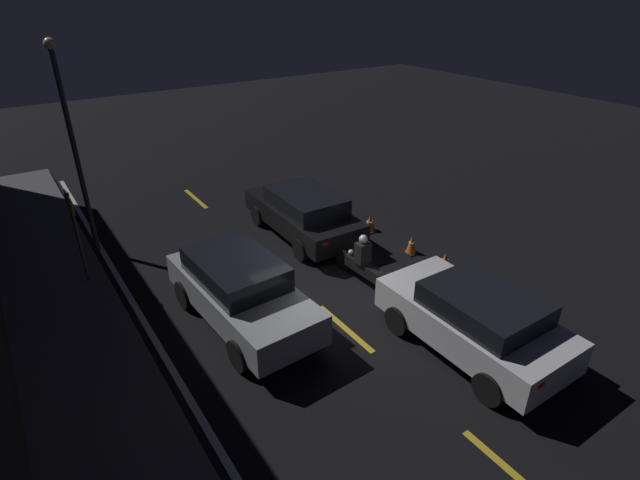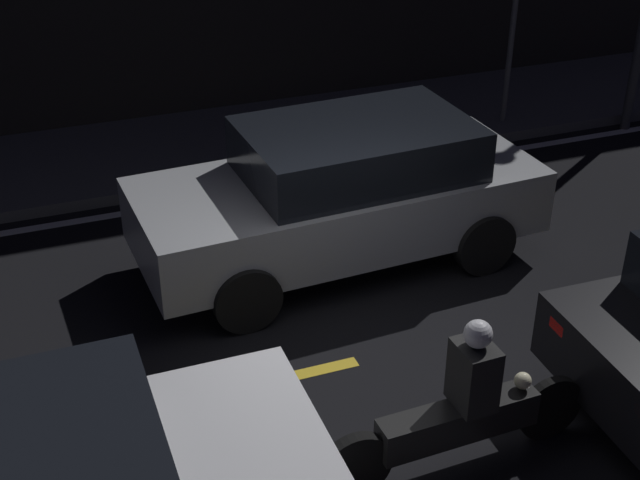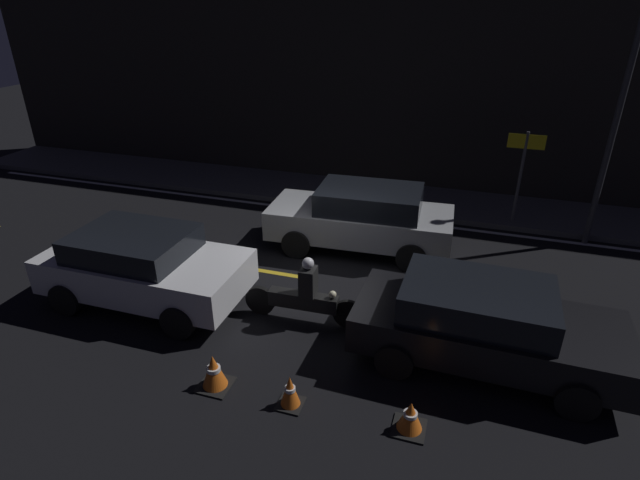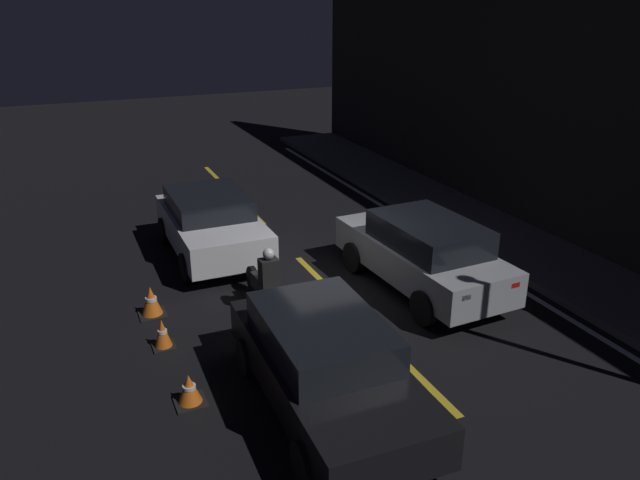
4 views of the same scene
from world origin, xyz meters
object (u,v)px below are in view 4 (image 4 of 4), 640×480
(hatchback_silver, at_px, (423,252))
(traffic_cone_far, at_px, (189,389))
(traffic_cone_near, at_px, (151,301))
(traffic_cone_mid, at_px, (163,334))
(van_black, at_px, (326,362))
(motorcycle, at_px, (268,286))
(sedan_white, at_px, (211,223))

(hatchback_silver, height_order, traffic_cone_far, hatchback_silver)
(hatchback_silver, distance_m, traffic_cone_near, 5.54)
(traffic_cone_mid, bearing_deg, traffic_cone_near, 179.14)
(van_black, height_order, motorcycle, van_black)
(van_black, height_order, traffic_cone_mid, van_black)
(sedan_white, height_order, traffic_cone_mid, sedan_white)
(traffic_cone_near, bearing_deg, motorcycle, 70.39)
(hatchback_silver, xyz_separation_m, motorcycle, (-0.33, -3.28, -0.29))
(motorcycle, relative_size, traffic_cone_far, 4.73)
(traffic_cone_far, bearing_deg, traffic_cone_near, -178.95)
(traffic_cone_far, bearing_deg, van_black, 64.55)
(traffic_cone_mid, relative_size, traffic_cone_far, 1.10)
(hatchback_silver, distance_m, van_black, 4.52)
(sedan_white, distance_m, traffic_cone_far, 5.91)
(traffic_cone_mid, height_order, traffic_cone_far, traffic_cone_mid)
(motorcycle, distance_m, traffic_cone_mid, 2.22)
(motorcycle, height_order, traffic_cone_near, motorcycle)
(traffic_cone_mid, bearing_deg, hatchback_silver, 92.14)
(hatchback_silver, relative_size, traffic_cone_far, 8.90)
(sedan_white, height_order, traffic_cone_far, sedan_white)
(van_black, distance_m, traffic_cone_near, 4.43)
(van_black, height_order, traffic_cone_near, van_black)
(van_black, bearing_deg, motorcycle, 177.81)
(sedan_white, xyz_separation_m, traffic_cone_far, (5.60, -1.79, -0.56))
(motorcycle, xyz_separation_m, traffic_cone_mid, (0.53, -2.14, -0.28))
(van_black, distance_m, traffic_cone_mid, 3.35)
(traffic_cone_near, relative_size, traffic_cone_far, 1.21)
(sedan_white, height_order, traffic_cone_near, sedan_white)
(sedan_white, distance_m, motorcycle, 3.30)
(sedan_white, distance_m, van_black, 6.49)
(hatchback_silver, xyz_separation_m, traffic_cone_near, (-1.08, -5.40, -0.55))
(van_black, xyz_separation_m, traffic_cone_near, (-3.97, -1.92, -0.48))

